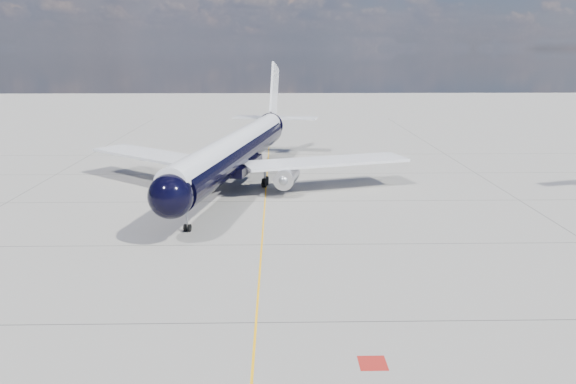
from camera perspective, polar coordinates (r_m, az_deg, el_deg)
ground at (r=70.51m, az=-2.27°, el=0.11°), size 320.00×320.00×0.00m
taxiway_centerline at (r=65.67m, az=-2.35°, el=-0.96°), size 0.16×160.00×0.01m
red_marking at (r=33.64m, az=8.60°, el=-16.81°), size 1.60×1.60×0.01m
main_airliner at (r=72.56m, az=-5.08°, el=4.32°), size 42.81×52.75×15.34m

